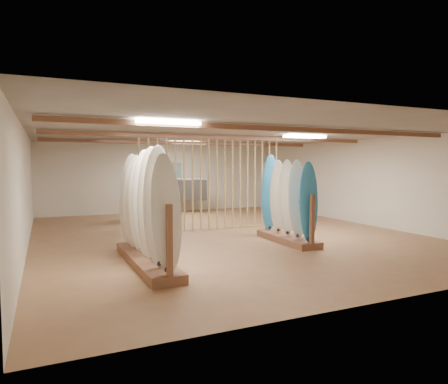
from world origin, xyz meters
name	(u,v)px	position (x,y,z in m)	size (l,w,h in m)	color
floor	(224,234)	(0.00, 0.00, 0.00)	(12.00, 12.00, 0.00)	#A0714D
ceiling	(224,135)	(0.00, 0.00, 2.80)	(12.00, 12.00, 0.00)	gray
wall_back	(165,178)	(0.00, 6.00, 1.40)	(12.00, 12.00, 0.00)	silver
wall_front	(395,205)	(0.00, -6.00, 1.40)	(12.00, 12.00, 0.00)	silver
wall_left	(25,190)	(-5.00, 0.00, 1.40)	(12.00, 12.00, 0.00)	silver
wall_right	(361,182)	(5.00, 0.00, 1.40)	(12.00, 12.00, 0.00)	silver
ceiling_slats	(224,138)	(0.00, 0.00, 2.72)	(9.50, 6.12, 0.10)	brown
light_panels	(224,137)	(0.00, 0.00, 2.74)	(1.20, 0.35, 0.06)	white
bamboo_partition	(213,184)	(0.00, 0.80, 1.40)	(4.45, 0.05, 2.78)	tan
poster	(165,173)	(0.00, 5.98, 1.60)	(1.40, 0.03, 0.90)	teal
rack_left	(146,226)	(-2.80, -2.50, 0.77)	(0.64, 3.20, 2.24)	brown
rack_right	(287,213)	(1.02, -1.67, 0.73)	(0.67, 2.28, 2.15)	brown
clothing_rack_a	(151,193)	(-1.16, 3.71, 0.95)	(1.29, 0.83, 1.46)	silver
clothing_rack_b	(192,190)	(0.85, 5.08, 0.93)	(1.28, 0.78, 1.44)	silver
shopper_a	(156,200)	(-1.35, 2.34, 0.85)	(0.62, 0.42, 1.70)	#222429
shopper_b	(163,189)	(-0.48, 4.67, 1.03)	(0.99, 0.77, 2.06)	#39352C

